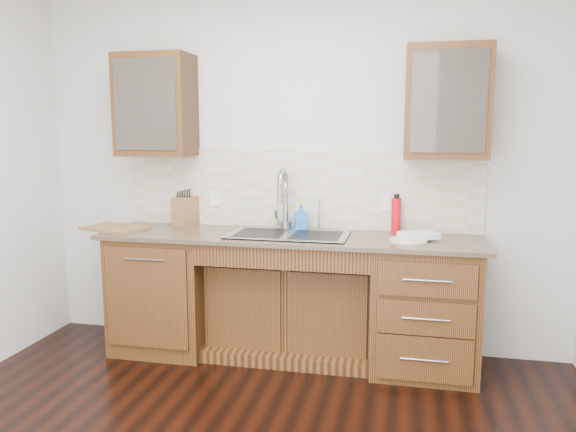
% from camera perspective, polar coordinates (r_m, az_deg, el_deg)
% --- Properties ---
extents(wall_back, '(4.00, 0.10, 2.70)m').
position_cam_1_polar(wall_back, '(4.27, 1.14, 4.79)').
color(wall_back, silver).
rests_on(wall_back, ground).
extents(base_cabinet_left, '(0.70, 0.62, 0.88)m').
position_cam_1_polar(base_cabinet_left, '(4.38, -12.23, -7.43)').
color(base_cabinet_left, '#593014').
rests_on(base_cabinet_left, ground).
extents(base_cabinet_center, '(1.20, 0.44, 0.70)m').
position_cam_1_polar(base_cabinet_center, '(4.20, 0.38, -9.21)').
color(base_cabinet_center, '#593014').
rests_on(base_cabinet_center, ground).
extents(base_cabinet_right, '(0.70, 0.62, 0.88)m').
position_cam_1_polar(base_cabinet_right, '(4.01, 13.69, -9.01)').
color(base_cabinet_right, '#593014').
rests_on(base_cabinet_right, ground).
extents(countertop, '(2.70, 0.65, 0.03)m').
position_cam_1_polar(countertop, '(3.96, 0.08, -2.16)').
color(countertop, '#84705B').
rests_on(countertop, base_cabinet_left).
extents(backsplash, '(2.70, 0.02, 0.59)m').
position_cam_1_polar(backsplash, '(4.22, 0.98, 2.77)').
color(backsplash, beige).
rests_on(backsplash, wall_back).
extents(sink, '(0.84, 0.46, 0.19)m').
position_cam_1_polar(sink, '(3.96, 0.03, -3.19)').
color(sink, '#9E9EA5').
rests_on(sink, countertop).
extents(faucet, '(0.04, 0.04, 0.40)m').
position_cam_1_polar(faucet, '(4.15, -0.24, 1.35)').
color(faucet, '#999993').
rests_on(faucet, countertop).
extents(filter_tap, '(0.02, 0.02, 0.24)m').
position_cam_1_polar(filter_tap, '(4.13, 3.18, 0.16)').
color(filter_tap, '#999993').
rests_on(filter_tap, countertop).
extents(upper_cabinet_left, '(0.55, 0.34, 0.75)m').
position_cam_1_polar(upper_cabinet_left, '(4.38, -13.28, 10.88)').
color(upper_cabinet_left, '#593014').
rests_on(upper_cabinet_left, wall_back).
extents(upper_cabinet_right, '(0.55, 0.34, 0.75)m').
position_cam_1_polar(upper_cabinet_right, '(3.97, 15.85, 11.02)').
color(upper_cabinet_right, '#593014').
rests_on(upper_cabinet_right, wall_back).
extents(outlet_left, '(0.08, 0.01, 0.12)m').
position_cam_1_polar(outlet_left, '(4.39, -7.41, 1.82)').
color(outlet_left, white).
rests_on(outlet_left, backsplash).
extents(outlet_right, '(0.08, 0.01, 0.12)m').
position_cam_1_polar(outlet_right, '(4.14, 9.79, 1.34)').
color(outlet_right, white).
rests_on(outlet_right, backsplash).
extents(soap_bottle, '(0.11, 0.11, 0.19)m').
position_cam_1_polar(soap_bottle, '(4.14, 1.31, -0.14)').
color(soap_bottle, blue).
rests_on(soap_bottle, countertop).
extents(water_bottle, '(0.07, 0.07, 0.25)m').
position_cam_1_polar(water_bottle, '(4.09, 10.92, 0.03)').
color(water_bottle, red).
rests_on(water_bottle, countertop).
extents(plate, '(0.33, 0.33, 0.01)m').
position_cam_1_polar(plate, '(3.83, 12.14, -2.42)').
color(plate, silver).
rests_on(plate, countertop).
extents(dish_towel, '(0.29, 0.27, 0.04)m').
position_cam_1_polar(dish_towel, '(3.88, 13.14, -1.91)').
color(dish_towel, beige).
rests_on(dish_towel, plate).
extents(knife_block, '(0.18, 0.23, 0.22)m').
position_cam_1_polar(knife_block, '(4.43, -10.31, 0.52)').
color(knife_block, brown).
rests_on(knife_block, countertop).
extents(cutting_board, '(0.51, 0.42, 0.02)m').
position_cam_1_polar(cutting_board, '(4.38, -17.18, -1.17)').
color(cutting_board, '#A75A25').
rests_on(cutting_board, countertop).
extents(cup_left_a, '(0.16, 0.16, 0.11)m').
position_cam_1_polar(cup_left_a, '(4.45, -15.14, 10.18)').
color(cup_left_a, white).
rests_on(cup_left_a, upper_cabinet_left).
extents(cup_left_b, '(0.12, 0.12, 0.09)m').
position_cam_1_polar(cup_left_b, '(4.36, -12.73, 10.15)').
color(cup_left_b, silver).
rests_on(cup_left_b, upper_cabinet_left).
extents(cup_right_a, '(0.13, 0.13, 0.09)m').
position_cam_1_polar(cup_right_a, '(3.96, 14.51, 10.30)').
color(cup_right_a, silver).
rests_on(cup_right_a, upper_cabinet_right).
extents(cup_right_b, '(0.11, 0.11, 0.09)m').
position_cam_1_polar(cup_right_b, '(3.98, 17.50, 10.13)').
color(cup_right_b, white).
rests_on(cup_right_b, upper_cabinet_right).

